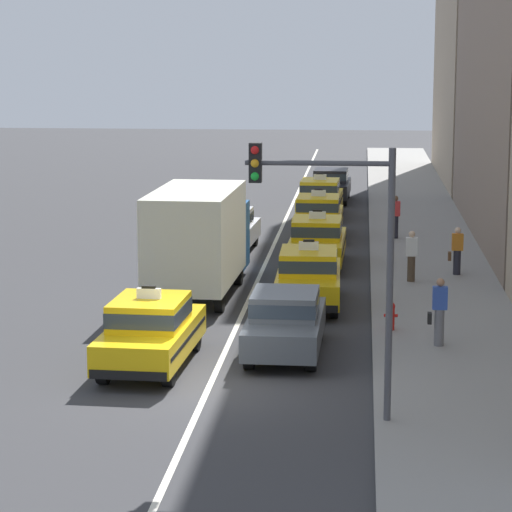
{
  "coord_description": "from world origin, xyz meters",
  "views": [
    {
      "loc": [
        3.29,
        -24.48,
        7.4
      ],
      "look_at": [
        0.2,
        9.12,
        1.3
      ],
      "focal_mm": 81.76,
      "sensor_mm": 36.0,
      "label": 1
    }
  ],
  "objects_px": {
    "sedan_right_sixth": "(331,184)",
    "sedan_left_third": "(229,229)",
    "fire_hydrant": "(391,315)",
    "traffic_light_pole": "(340,235)",
    "pedestrian_trailing": "(411,256)",
    "taxi_right_second": "(309,276)",
    "box_truck_left_second": "(200,236)",
    "pedestrian_near_crosswalk": "(395,217)",
    "taxi_right_fourth": "(318,216)",
    "sedan_right_nearest": "(285,321)",
    "taxi_right_fifth": "(320,197)",
    "taxi_left_nearest": "(151,330)",
    "pedestrian_mid_block": "(439,312)",
    "taxi_right_third": "(317,241)",
    "pedestrian_by_storefront": "(457,251)"
  },
  "relations": [
    {
      "from": "sedan_left_third",
      "to": "taxi_right_fourth",
      "type": "relative_size",
      "value": 0.96
    },
    {
      "from": "box_truck_left_second",
      "to": "pedestrian_near_crosswalk",
      "type": "distance_m",
      "value": 11.79
    },
    {
      "from": "box_truck_left_second",
      "to": "taxi_left_nearest",
      "type": "bearing_deg",
      "value": -90.17
    },
    {
      "from": "pedestrian_mid_block",
      "to": "pedestrian_near_crosswalk",
      "type": "bearing_deg",
      "value": 92.29
    },
    {
      "from": "fire_hydrant",
      "to": "box_truck_left_second",
      "type": "bearing_deg",
      "value": 140.43
    },
    {
      "from": "sedan_left_third",
      "to": "sedan_right_sixth",
      "type": "xyz_separation_m",
      "value": [
        3.28,
        14.3,
        0.0
      ]
    },
    {
      "from": "box_truck_left_second",
      "to": "fire_hydrant",
      "type": "xyz_separation_m",
      "value": [
        5.62,
        -4.64,
        -1.23
      ]
    },
    {
      "from": "sedan_right_nearest",
      "to": "fire_hydrant",
      "type": "height_order",
      "value": "sedan_right_nearest"
    },
    {
      "from": "sedan_right_sixth",
      "to": "sedan_left_third",
      "type": "bearing_deg",
      "value": -102.93
    },
    {
      "from": "taxi_right_second",
      "to": "box_truck_left_second",
      "type": "bearing_deg",
      "value": 157.69
    },
    {
      "from": "pedestrian_near_crosswalk",
      "to": "pedestrian_mid_block",
      "type": "xyz_separation_m",
      "value": [
        0.65,
        -16.2,
        0.02
      ]
    },
    {
      "from": "fire_hydrant",
      "to": "sedan_right_sixth",
      "type": "bearing_deg",
      "value": 95.01
    },
    {
      "from": "sedan_left_third",
      "to": "taxi_right_second",
      "type": "height_order",
      "value": "taxi_right_second"
    },
    {
      "from": "pedestrian_trailing",
      "to": "sedan_right_sixth",
      "type": "bearing_deg",
      "value": 98.81
    },
    {
      "from": "taxi_left_nearest",
      "to": "sedan_left_third",
      "type": "xyz_separation_m",
      "value": [
        0.06,
        15.47,
        -0.03
      ]
    },
    {
      "from": "taxi_left_nearest",
      "to": "taxi_right_second",
      "type": "xyz_separation_m",
      "value": [
        3.36,
        6.81,
        0.0
      ]
    },
    {
      "from": "taxi_right_fourth",
      "to": "pedestrian_near_crosswalk",
      "type": "distance_m",
      "value": 3.04
    },
    {
      "from": "sedan_right_nearest",
      "to": "pedestrian_by_storefront",
      "type": "relative_size",
      "value": 2.81
    },
    {
      "from": "taxi_right_fifth",
      "to": "traffic_light_pole",
      "type": "relative_size",
      "value": 0.83
    },
    {
      "from": "box_truck_left_second",
      "to": "sedan_right_sixth",
      "type": "bearing_deg",
      "value": 81.26
    },
    {
      "from": "sedan_right_sixth",
      "to": "pedestrian_trailing",
      "type": "xyz_separation_m",
      "value": [
        3.07,
        -19.82,
        0.11
      ]
    },
    {
      "from": "fire_hydrant",
      "to": "pedestrian_mid_block",
      "type": "bearing_deg",
      "value": -53.03
    },
    {
      "from": "fire_hydrant",
      "to": "traffic_light_pole",
      "type": "relative_size",
      "value": 0.13
    },
    {
      "from": "sedan_left_third",
      "to": "fire_hydrant",
      "type": "xyz_separation_m",
      "value": [
        5.59,
        -11.93,
        -0.3
      ]
    },
    {
      "from": "box_truck_left_second",
      "to": "pedestrian_mid_block",
      "type": "xyz_separation_m",
      "value": [
        6.75,
        -6.15,
        -0.78
      ]
    },
    {
      "from": "sedan_right_nearest",
      "to": "taxi_right_fifth",
      "type": "bearing_deg",
      "value": 90.08
    },
    {
      "from": "sedan_right_sixth",
      "to": "pedestrian_near_crosswalk",
      "type": "bearing_deg",
      "value": -76.42
    },
    {
      "from": "taxi_right_third",
      "to": "taxi_right_fifth",
      "type": "distance_m",
      "value": 11.58
    },
    {
      "from": "taxi_right_third",
      "to": "taxi_right_fourth",
      "type": "xyz_separation_m",
      "value": [
        -0.19,
        5.94,
        0.0
      ]
    },
    {
      "from": "sedan_right_nearest",
      "to": "pedestrian_by_storefront",
      "type": "height_order",
      "value": "pedestrian_by_storefront"
    },
    {
      "from": "box_truck_left_second",
      "to": "taxi_right_second",
      "type": "bearing_deg",
      "value": -22.31
    },
    {
      "from": "taxi_right_second",
      "to": "pedestrian_trailing",
      "type": "bearing_deg",
      "value": 45.75
    },
    {
      "from": "taxi_left_nearest",
      "to": "sedan_right_nearest",
      "type": "xyz_separation_m",
      "value": [
        3.05,
        1.39,
        -0.03
      ]
    },
    {
      "from": "sedan_right_sixth",
      "to": "taxi_right_second",
      "type": "bearing_deg",
      "value": -89.96
    },
    {
      "from": "taxi_right_second",
      "to": "pedestrian_trailing",
      "type": "distance_m",
      "value": 4.38
    },
    {
      "from": "taxi_right_second",
      "to": "taxi_right_third",
      "type": "relative_size",
      "value": 1.0
    },
    {
      "from": "sedan_right_sixth",
      "to": "taxi_left_nearest",
      "type": "bearing_deg",
      "value": -96.41
    },
    {
      "from": "sedan_right_sixth",
      "to": "pedestrian_mid_block",
      "type": "distance_m",
      "value": 27.95
    },
    {
      "from": "taxi_right_fourth",
      "to": "box_truck_left_second",
      "type": "bearing_deg",
      "value": -106.31
    },
    {
      "from": "taxi_left_nearest",
      "to": "traffic_light_pole",
      "type": "relative_size",
      "value": 0.83
    },
    {
      "from": "taxi_right_fourth",
      "to": "sedan_right_nearest",
      "type": "bearing_deg",
      "value": -90.39
    },
    {
      "from": "taxi_left_nearest",
      "to": "taxi_right_fourth",
      "type": "relative_size",
      "value": 1.01
    },
    {
      "from": "fire_hydrant",
      "to": "pedestrian_near_crosswalk",
      "type": "bearing_deg",
      "value": 88.11
    },
    {
      "from": "pedestrian_trailing",
      "to": "fire_hydrant",
      "type": "distance_m",
      "value": 6.47
    },
    {
      "from": "traffic_light_pole",
      "to": "sedan_left_third",
      "type": "bearing_deg",
      "value": 102.77
    },
    {
      "from": "taxi_right_fourth",
      "to": "sedan_right_sixth",
      "type": "relative_size",
      "value": 1.05
    },
    {
      "from": "taxi_right_third",
      "to": "box_truck_left_second",
      "type": "bearing_deg",
      "value": -124.78
    },
    {
      "from": "sedan_left_third",
      "to": "pedestrian_trailing",
      "type": "bearing_deg",
      "value": -40.96
    },
    {
      "from": "taxi_right_second",
      "to": "sedan_left_third",
      "type": "bearing_deg",
      "value": 110.87
    },
    {
      "from": "sedan_left_third",
      "to": "traffic_light_pole",
      "type": "height_order",
      "value": "traffic_light_pole"
    }
  ]
}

